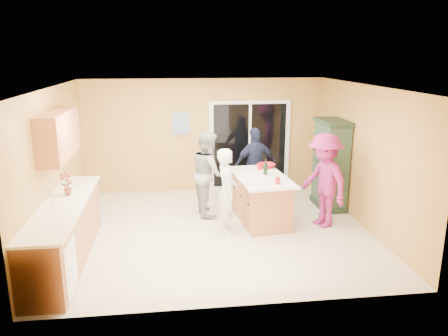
{
  "coord_description": "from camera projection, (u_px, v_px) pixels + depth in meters",
  "views": [
    {
      "loc": [
        -0.79,
        -7.41,
        3.14
      ],
      "look_at": [
        0.15,
        0.1,
        1.15
      ],
      "focal_mm": 35.0,
      "sensor_mm": 36.0,
      "label": 1
    }
  ],
  "objects": [
    {
      "name": "wall_back",
      "position": [
        205.0,
        136.0,
        10.07
      ],
      "size": [
        5.5,
        0.1,
        2.6
      ],
      "primitive_type": "cube",
      "color": "#EABB60",
      "rests_on": "ground"
    },
    {
      "name": "wine_bottle",
      "position": [
        265.0,
        169.0,
        8.3
      ],
      "size": [
        0.07,
        0.07,
        0.32
      ],
      "rotation": [
        0.0,
        0.0,
        0.16
      ],
      "color": "black",
      "rests_on": "kitchen_island"
    },
    {
      "name": "ceiling",
      "position": [
        216.0,
        87.0,
        7.34
      ],
      "size": [
        5.5,
        5.0,
        0.1
      ],
      "primitive_type": "cube",
      "color": "white",
      "rests_on": "wall_back"
    },
    {
      "name": "woman_grey",
      "position": [
        208.0,
        173.0,
        8.64
      ],
      "size": [
        0.71,
        0.87,
        1.68
      ],
      "primitive_type": "imported",
      "rotation": [
        0.0,
        0.0,
        1.67
      ],
      "color": "#949597",
      "rests_on": "floor"
    },
    {
      "name": "tumbler_far",
      "position": [
        259.0,
        167.0,
        8.71
      ],
      "size": [
        0.1,
        0.1,
        0.12
      ],
      "primitive_type": "cylinder",
      "rotation": [
        0.0,
        0.0,
        -0.14
      ],
      "color": "#AB1319",
      "rests_on": "kitchen_island"
    },
    {
      "name": "kitchen_island",
      "position": [
        261.0,
        200.0,
        8.38
      ],
      "size": [
        1.07,
        1.77,
        0.89
      ],
      "rotation": [
        0.0,
        0.0,
        0.09
      ],
      "color": "#B06D44",
      "rests_on": "floor"
    },
    {
      "name": "serving_bowl",
      "position": [
        267.0,
        165.0,
        8.88
      ],
      "size": [
        0.39,
        0.39,
        0.08
      ],
      "primitive_type": "imported",
      "rotation": [
        0.0,
        0.0,
        0.17
      ],
      "color": "#AB1319",
      "rests_on": "kitchen_island"
    },
    {
      "name": "tulip_vase",
      "position": [
        67.0,
        183.0,
        6.94
      ],
      "size": [
        0.23,
        0.17,
        0.4
      ],
      "primitive_type": "imported",
      "rotation": [
        0.0,
        0.0,
        0.14
      ],
      "color": "red",
      "rests_on": "left_cabinet_run"
    },
    {
      "name": "sliding_door",
      "position": [
        250.0,
        145.0,
        10.22
      ],
      "size": [
        1.9,
        0.07,
        2.1
      ],
      "color": "white",
      "rests_on": "floor"
    },
    {
      "name": "wall_right",
      "position": [
        365.0,
        157.0,
        8.0
      ],
      "size": [
        0.1,
        5.0,
        2.6
      ],
      "primitive_type": "cube",
      "color": "#EABB60",
      "rests_on": "ground"
    },
    {
      "name": "wall_left",
      "position": [
        54.0,
        166.0,
        7.34
      ],
      "size": [
        0.1,
        5.0,
        2.6
      ],
      "primitive_type": "cube",
      "color": "#EABB60",
      "rests_on": "ground"
    },
    {
      "name": "wall_front",
      "position": [
        238.0,
        211.0,
        5.27
      ],
      "size": [
        5.5,
        0.1,
        2.6
      ],
      "primitive_type": "cube",
      "color": "#EABB60",
      "rests_on": "ground"
    },
    {
      "name": "upper_cabinets",
      "position": [
        59.0,
        135.0,
        7.02
      ],
      "size": [
        0.35,
        1.6,
        0.75
      ],
      "primitive_type": "cube",
      "color": "#B06D44",
      "rests_on": "wall_left"
    },
    {
      "name": "white_plate",
      "position": [
        263.0,
        174.0,
        8.38
      ],
      "size": [
        0.29,
        0.29,
        0.02
      ],
      "primitive_type": "cylinder",
      "rotation": [
        0.0,
        0.0,
        -0.25
      ],
      "color": "silver",
      "rests_on": "kitchen_island"
    },
    {
      "name": "woman_white",
      "position": [
        227.0,
        191.0,
        7.76
      ],
      "size": [
        0.39,
        0.58,
        1.54
      ],
      "primitive_type": "imported",
      "rotation": [
        0.0,
        0.0,
        1.53
      ],
      "color": "silver",
      "rests_on": "floor"
    },
    {
      "name": "framed_picture",
      "position": [
        180.0,
        123.0,
        9.9
      ],
      "size": [
        0.46,
        0.04,
        0.56
      ],
      "color": "#A88354",
      "rests_on": "wall_back"
    },
    {
      "name": "green_hutch",
      "position": [
        330.0,
        165.0,
        9.04
      ],
      "size": [
        0.53,
        1.0,
        1.84
      ],
      "color": "#1F3222",
      "rests_on": "floor"
    },
    {
      "name": "woman_magenta",
      "position": [
        324.0,
        180.0,
        8.01
      ],
      "size": [
        0.97,
        1.28,
        1.76
      ],
      "primitive_type": "imported",
      "rotation": [
        0.0,
        0.0,
        -1.26
      ],
      "color": "#8A1E53",
      "rests_on": "floor"
    },
    {
      "name": "floor",
      "position": [
        217.0,
        230.0,
        8.0
      ],
      "size": [
        5.5,
        5.5,
        0.0
      ],
      "primitive_type": "plane",
      "color": "silver",
      "rests_on": "ground"
    },
    {
      "name": "tumbler_near",
      "position": [
        278.0,
        181.0,
        7.76
      ],
      "size": [
        0.11,
        0.11,
        0.12
      ],
      "primitive_type": "cylinder",
      "rotation": [
        0.0,
        0.0,
        -0.42
      ],
      "color": "#AB1319",
      "rests_on": "kitchen_island"
    },
    {
      "name": "left_cabinet_run",
      "position": [
        63.0,
        237.0,
        6.58
      ],
      "size": [
        0.65,
        3.05,
        1.24
      ],
      "color": "#B06D44",
      "rests_on": "floor"
    },
    {
      "name": "woman_navy",
      "position": [
        255.0,
        165.0,
        9.4
      ],
      "size": [
        1.01,
        0.58,
        1.62
      ],
      "primitive_type": "imported",
      "rotation": [
        0.0,
        0.0,
        3.35
      ],
      "color": "#181F36",
      "rests_on": "floor"
    }
  ]
}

